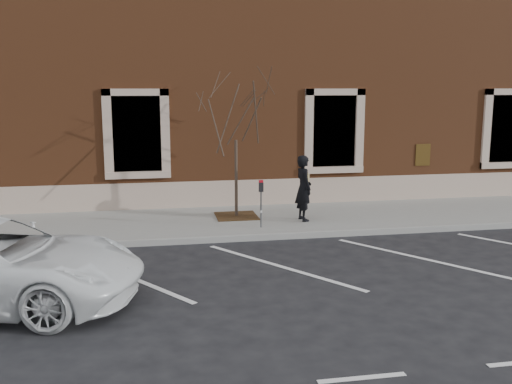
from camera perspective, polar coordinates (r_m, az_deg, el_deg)
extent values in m
plane|color=#28282B|center=(14.23, 0.44, -4.79)|extent=(120.00, 120.00, 0.00)
cube|color=gray|center=(15.88, -0.75, -2.90)|extent=(40.00, 3.50, 0.15)
cube|color=#9E9E99|center=(14.17, 0.48, -4.55)|extent=(40.00, 0.12, 0.15)
cube|color=brown|center=(21.40, -3.55, 11.09)|extent=(40.00, 8.50, 8.00)
cube|color=tan|center=(17.51, -1.74, -0.07)|extent=(40.00, 0.06, 0.80)
cube|color=black|center=(17.19, -11.82, 5.74)|extent=(1.40, 0.30, 2.20)
cube|color=tan|center=(17.16, -11.68, 1.70)|extent=(1.90, 0.20, 0.20)
cube|color=black|center=(18.08, 7.66, 6.08)|extent=(1.40, 0.30, 2.20)
cube|color=tan|center=(18.05, 7.73, 2.24)|extent=(1.90, 0.20, 0.20)
cube|color=black|center=(20.74, 23.71, 5.85)|extent=(1.40, 0.30, 2.20)
cube|color=tan|center=(20.71, 23.73, 2.50)|extent=(1.90, 0.20, 0.20)
imported|color=black|center=(15.51, 4.78, 0.40)|extent=(0.51, 0.70, 1.79)
cylinder|color=#595B60|center=(14.74, 0.51, -1.77)|extent=(0.04, 0.04, 0.94)
cube|color=black|center=(14.63, 0.51, 0.50)|extent=(0.11, 0.08, 0.24)
cube|color=red|center=(14.60, 0.51, 1.08)|extent=(0.10, 0.08, 0.06)
cube|color=white|center=(14.71, 0.54, -1.99)|extent=(0.05, 0.00, 0.07)
cube|color=#412914|center=(16.09, -1.97, -2.41)|extent=(1.15, 1.15, 0.03)
cylinder|color=#3E3126|center=(15.89, -2.00, 1.34)|extent=(0.09, 0.09, 2.16)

